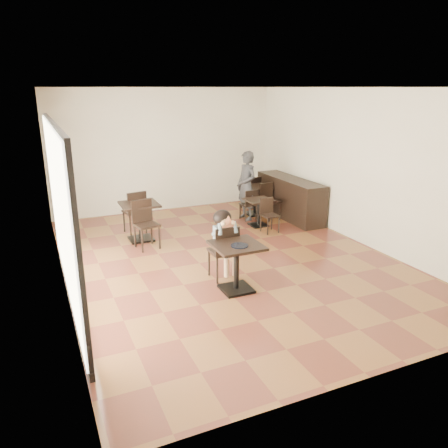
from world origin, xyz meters
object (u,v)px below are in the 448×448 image
chair_left_b (146,225)px  chair_back_a (251,192)px  child_table (236,267)px  cafe_table_left (140,222)px  cafe_table_back (255,200)px  chair_back_b (271,202)px  chair_mid_b (270,216)px  child_chair (223,252)px  child (223,245)px  chair_mid_a (248,205)px  adult_patron (247,186)px  chair_left_a (134,212)px  cafe_table_mid (259,213)px

chair_left_b → chair_back_a: 3.87m
child_table → cafe_table_left: cafe_table_left is taller
cafe_table_back → chair_back_b: 0.58m
chair_mid_b → cafe_table_left: bearing=163.5°
child_chair → cafe_table_back: 4.09m
child_table → chair_mid_b: size_ratio=1.03×
child_table → cafe_table_left: 3.20m
child → chair_mid_b: child is taller
chair_mid_a → chair_mid_b: 1.10m
adult_patron → cafe_table_back: 0.70m
cafe_table_left → chair_back_a: 3.63m
chair_left_a → chair_back_a: chair_left_a is taller
child_table → chair_left_b: chair_left_b is taller
chair_left_b → cafe_table_left: bearing=80.2°
adult_patron → cafe_table_back: size_ratio=2.29×
child → adult_patron: bearing=56.9°
child → cafe_table_mid: bearing=50.3°
cafe_table_back → chair_mid_b: bearing=-104.8°
child_table → child_chair: 0.56m
child → cafe_table_mid: size_ratio=1.87×
cafe_table_left → chair_mid_b: 2.92m
child_table → adult_patron: (1.98, 3.58, 0.46)m
adult_patron → chair_left_b: bearing=-79.8°
cafe_table_mid → cafe_table_left: (-2.83, 0.13, 0.09)m
cafe_table_back → chair_back_b: bearing=-74.6°
child_chair → cafe_table_left: (-0.84, 2.54, -0.07)m
cafe_table_back → chair_mid_a: chair_mid_a is taller
cafe_table_mid → chair_mid_a: 0.55m
cafe_table_mid → cafe_table_left: bearing=177.3°
cafe_table_mid → cafe_table_back: bearing=67.1°
child_chair → chair_left_b: size_ratio=0.98×
child_chair → chair_back_a: child_chair is taller
cafe_table_left → chair_back_a: size_ratio=0.92×
chair_left_a → chair_back_b: bearing=164.8°
adult_patron → chair_back_a: (0.56, 0.85, -0.41)m
chair_left_b → chair_mid_a: bearing=9.0°
chair_left_a → chair_back_b: size_ratio=1.10×
chair_mid_a → chair_mid_b: (0.00, -1.10, 0.00)m
child → chair_back_b: 3.76m
chair_back_a → chair_mid_b: bearing=65.0°
cafe_table_back → chair_left_a: bearing=-175.8°
child_chair → cafe_table_mid: size_ratio=1.49×
chair_mid_b → chair_back_b: 1.07m
chair_back_a → chair_mid_a: bearing=49.5°
child → cafe_table_back: size_ratio=1.63×
adult_patron → cafe_table_left: 2.89m
cafe_table_back → chair_left_a: size_ratio=0.75×
chair_back_a → child_table: bearing=50.2°
child_table → child: bearing=90.0°
chair_left_a → chair_left_b: (0.00, -1.10, 0.00)m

